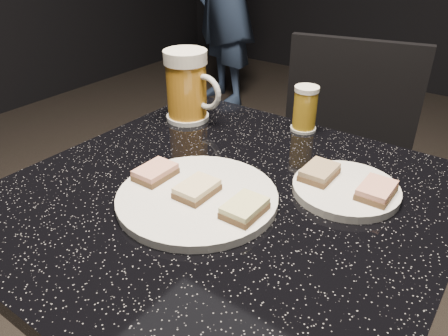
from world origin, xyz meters
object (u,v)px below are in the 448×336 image
(plate_large, at_px, (197,197))
(table, at_px, (224,298))
(beer_mug, at_px, (188,86))
(chair, at_px, (337,172))
(beer_tumbler, at_px, (305,109))
(plate_small, at_px, (346,189))

(plate_large, distance_m, table, 0.25)
(plate_large, bearing_deg, table, 62.00)
(plate_large, height_order, table, plate_large)
(plate_large, xyz_separation_m, beer_mug, (-0.23, 0.25, 0.07))
(beer_mug, relative_size, chair, 0.18)
(beer_tumbler, bearing_deg, plate_large, -91.95)
(plate_large, distance_m, beer_mug, 0.35)
(plate_small, xyz_separation_m, beer_mug, (-0.41, 0.09, 0.07))
(plate_large, height_order, chair, chair)
(table, bearing_deg, chair, 92.42)
(beer_mug, bearing_deg, plate_small, -11.75)
(plate_small, distance_m, chair, 0.58)
(plate_small, relative_size, chair, 0.21)
(plate_large, xyz_separation_m, plate_small, (0.19, 0.17, 0.00))
(table, distance_m, beer_mug, 0.46)
(plate_small, relative_size, table, 0.24)
(table, bearing_deg, beer_tumbler, 91.98)
(beer_tumbler, bearing_deg, chair, 92.88)
(plate_small, height_order, beer_mug, beer_mug)
(plate_small, bearing_deg, beer_mug, 168.25)
(table, xyz_separation_m, beer_mug, (-0.25, 0.21, 0.32))
(table, distance_m, chair, 0.61)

